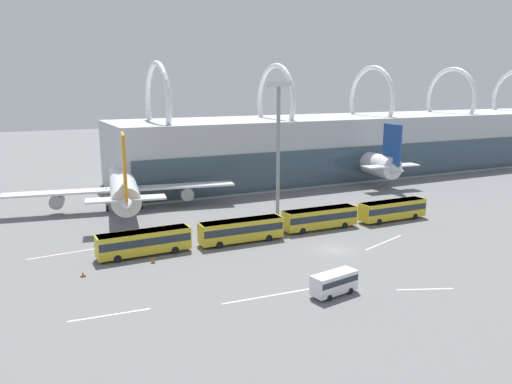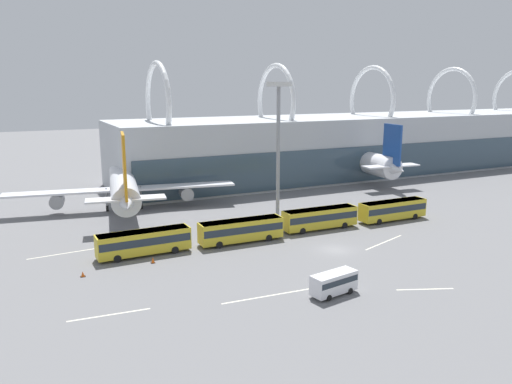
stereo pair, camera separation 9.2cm
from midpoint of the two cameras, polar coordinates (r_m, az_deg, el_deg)
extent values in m
plane|color=slate|center=(69.94, 9.09, -6.53)|extent=(440.00, 440.00, 0.00)
cube|color=#B2B7BC|center=(142.79, 17.23, 5.56)|extent=(159.65, 24.54, 14.68)
cube|color=#384C5B|center=(134.43, 20.74, 3.75)|extent=(156.45, 0.20, 8.07)
torus|color=white|center=(107.23, -11.15, 9.84)|extent=(1.10, 17.67, 17.67)
torus|color=white|center=(117.53, 2.27, 10.23)|extent=(1.10, 17.67, 17.67)
torus|color=white|center=(132.94, 13.07, 10.14)|extent=(1.10, 17.67, 17.67)
torus|color=white|center=(151.93, 21.39, 9.83)|extent=(1.10, 17.67, 17.67)
cylinder|color=silver|center=(94.67, -14.95, 1.04)|extent=(10.15, 34.22, 4.60)
sphere|color=silver|center=(111.39, -15.22, 2.63)|extent=(4.51, 4.51, 4.51)
cone|color=silver|center=(78.07, -14.55, -1.22)|extent=(5.54, 8.07, 4.37)
cube|color=silver|center=(92.80, -14.88, 0.32)|extent=(40.42, 10.24, 0.35)
cylinder|color=gray|center=(93.54, -21.76, -0.96)|extent=(2.91, 3.50, 2.42)
cylinder|color=gray|center=(94.02, -7.94, -0.15)|extent=(2.91, 3.50, 2.42)
cube|color=orange|center=(77.83, -14.79, 2.92)|extent=(1.53, 6.83, 9.80)
cube|color=silver|center=(78.77, -14.60, -0.77)|extent=(12.32, 5.14, 0.28)
cylinder|color=gray|center=(106.28, -15.07, 0.94)|extent=(0.36, 0.36, 3.69)
cylinder|color=black|center=(106.64, -15.02, -0.04)|extent=(0.63, 1.16, 1.10)
cylinder|color=gray|center=(93.08, -16.67, -0.69)|extent=(0.36, 0.36, 3.69)
cylinder|color=black|center=(93.49, -16.60, -1.80)|extent=(0.63, 1.16, 1.10)
cylinder|color=gray|center=(93.21, -13.00, -0.47)|extent=(0.36, 0.36, 3.69)
cylinder|color=black|center=(93.62, -12.94, -1.58)|extent=(0.63, 1.16, 1.10)
cylinder|color=white|center=(124.72, 10.79, 3.84)|extent=(8.07, 34.76, 4.94)
sphere|color=white|center=(139.56, 7.11, 4.81)|extent=(4.84, 4.84, 4.84)
cone|color=white|center=(110.57, 15.43, 2.59)|extent=(5.36, 7.96, 4.69)
cube|color=white|center=(123.07, 11.28, 3.30)|extent=(41.13, 6.93, 0.35)
cylinder|color=gray|center=(117.65, 6.50, 2.43)|extent=(2.43, 4.17, 2.07)
cylinder|color=gray|center=(129.67, 15.58, 2.95)|extent=(2.43, 4.17, 2.07)
cube|color=#1E4799|center=(110.57, 15.32, 5.25)|extent=(0.95, 6.06, 8.65)
cube|color=white|center=(111.16, 15.19, 2.91)|extent=(13.07, 4.36, 0.28)
cylinder|color=gray|center=(134.93, 8.20, 3.52)|extent=(0.36, 0.36, 3.73)
cylinder|color=black|center=(135.22, 8.18, 2.74)|extent=(0.55, 1.14, 1.10)
cylinder|color=gray|center=(121.65, 9.97, 2.54)|extent=(0.36, 0.36, 3.73)
cylinder|color=black|center=(121.97, 9.94, 1.68)|extent=(0.55, 1.14, 1.10)
cylinder|color=gray|center=(125.02, 12.51, 2.69)|extent=(0.36, 0.36, 3.73)
cylinder|color=black|center=(125.32, 12.47, 1.85)|extent=(0.55, 1.14, 1.10)
cube|color=gold|center=(68.01, -12.65, -5.57)|extent=(12.38, 2.93, 2.95)
cube|color=#232D38|center=(67.92, -12.66, -5.34)|extent=(12.13, 2.95, 1.03)
cube|color=silver|center=(67.60, -12.70, -4.43)|extent=(12.01, 2.84, 0.12)
cylinder|color=black|center=(70.52, -9.84, -5.97)|extent=(1.01, 0.32, 1.00)
cylinder|color=black|center=(68.28, -9.21, -6.55)|extent=(1.01, 0.32, 1.00)
cylinder|color=black|center=(68.80, -15.96, -6.73)|extent=(1.01, 0.32, 1.00)
cylinder|color=black|center=(66.50, -15.53, -7.36)|extent=(1.01, 0.32, 1.00)
cube|color=gold|center=(71.75, -1.68, -4.35)|extent=(12.38, 2.96, 2.95)
cube|color=#232D38|center=(71.67, -1.68, -4.12)|extent=(12.14, 2.99, 1.03)
cube|color=silver|center=(71.37, -1.69, -3.26)|extent=(12.01, 2.87, 0.12)
cylinder|color=black|center=(74.71, 0.66, -4.76)|extent=(1.01, 0.32, 1.00)
cylinder|color=black|center=(72.58, 1.50, -5.27)|extent=(1.01, 0.32, 1.00)
cylinder|color=black|center=(71.93, -4.88, -5.47)|extent=(1.01, 0.32, 1.00)
cylinder|color=black|center=(69.71, -4.18, -6.03)|extent=(1.01, 0.32, 1.00)
cube|color=gold|center=(78.84, 7.35, -2.94)|extent=(12.38, 2.93, 2.95)
cube|color=#232D38|center=(78.77, 7.35, -2.73)|extent=(12.13, 2.95, 1.03)
cube|color=silver|center=(78.49, 7.37, -1.94)|extent=(12.01, 2.84, 0.12)
cylinder|color=black|center=(82.21, 9.13, -3.34)|extent=(1.01, 0.32, 1.00)
cylinder|color=black|center=(80.26, 10.11, -3.76)|extent=(1.01, 0.32, 1.00)
cylinder|color=black|center=(78.33, 4.46, -4.00)|extent=(1.01, 0.32, 1.00)
cylinder|color=black|center=(76.28, 5.37, -4.46)|extent=(1.01, 0.32, 1.00)
cube|color=gold|center=(86.46, 15.38, -1.94)|extent=(12.33, 2.69, 2.95)
cube|color=#232D38|center=(86.39, 15.39, -1.75)|extent=(12.08, 2.72, 1.03)
cube|color=silver|center=(86.14, 15.43, -1.03)|extent=(11.96, 2.61, 0.12)
cylinder|color=black|center=(90.17, 16.64, -2.33)|extent=(1.00, 0.30, 1.00)
cylinder|color=black|center=(88.44, 17.72, -2.68)|extent=(1.00, 0.30, 1.00)
cylinder|color=black|center=(85.28, 12.85, -2.94)|extent=(1.00, 0.30, 1.00)
cylinder|color=black|center=(83.45, 13.91, -3.32)|extent=(1.00, 0.30, 1.00)
cube|color=silver|center=(55.08, 8.94, -10.19)|extent=(5.67, 2.82, 2.16)
cube|color=#232D38|center=(54.96, 8.95, -9.86)|extent=(5.51, 2.81, 0.65)
cylinder|color=black|center=(53.87, 8.37, -11.89)|extent=(0.73, 0.33, 0.70)
cylinder|color=black|center=(55.07, 7.04, -11.30)|extent=(0.73, 0.33, 0.70)
cylinder|color=black|center=(55.95, 10.74, -11.04)|extent=(0.73, 0.33, 0.70)
cylinder|color=black|center=(57.10, 9.40, -10.50)|extent=(0.73, 0.33, 0.70)
cylinder|color=gray|center=(84.17, 2.57, 4.47)|extent=(0.63, 0.63, 22.06)
cube|color=silver|center=(83.44, 2.65, 12.21)|extent=(3.04, 3.04, 0.76)
cube|color=silver|center=(52.54, -16.35, -13.32)|extent=(7.96, 0.90, 0.01)
cube|color=silver|center=(74.56, 14.47, -5.59)|extent=(9.22, 3.44, 0.01)
cube|color=silver|center=(90.76, 13.80, -2.40)|extent=(7.35, 2.25, 0.01)
cube|color=silver|center=(54.76, 1.70, -11.74)|extent=(11.08, 0.93, 0.01)
cube|color=silver|center=(59.36, 18.80, -10.47)|extent=(6.09, 2.69, 0.01)
cube|color=silver|center=(72.46, -20.32, -6.48)|extent=(11.15, 1.10, 0.01)
cube|color=black|center=(63.15, -19.13, -9.11)|extent=(0.60, 0.60, 0.02)
cone|color=#EA5914|center=(63.04, -19.15, -8.83)|extent=(0.44, 0.44, 0.63)
cube|color=black|center=(65.43, -11.65, -7.93)|extent=(0.57, 0.57, 0.02)
cone|color=#EA5914|center=(65.30, -11.66, -7.60)|extent=(0.42, 0.42, 0.78)
camera|label=1|loc=(0.05, -89.97, 0.01)|focal=35.00mm
camera|label=2|loc=(0.05, 90.03, -0.01)|focal=35.00mm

